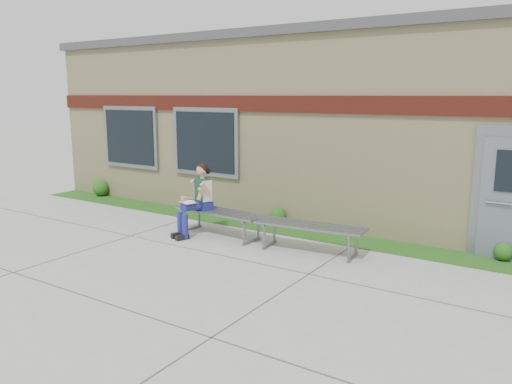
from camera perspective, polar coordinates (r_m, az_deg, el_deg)
The scene contains 9 objects.
ground at distance 8.12m, azimuth -1.97°, elevation -9.08°, with size 80.00×80.00×0.00m, color #9E9E99.
grass_strip at distance 10.25m, azimuth 6.39°, elevation -4.76°, with size 16.00×0.80×0.02m, color #244F15.
school_building at distance 13.01m, azimuth 13.36°, elevation 7.73°, with size 16.20×6.22×4.20m.
bench_left at distance 10.02m, azimuth -4.13°, elevation -2.82°, with size 2.01×0.69×0.51m.
bench_right at distance 8.99m, azimuth 6.14°, elevation -4.45°, with size 2.04×0.75×0.52m.
girl at distance 10.02m, azimuth -6.77°, elevation -0.67°, with size 0.59×0.90×1.45m.
shrub_west at distance 14.52m, azimuth -17.31°, elevation 0.42°, with size 0.43×0.43×0.43m, color #244F15.
shrub_mid at distance 10.85m, azimuth 2.50°, elevation -2.76°, with size 0.36×0.36×0.36m, color #244F15.
shrub_east at distance 9.50m, azimuth 26.45°, elevation -6.11°, with size 0.31×0.31×0.31m, color #244F15.
Camera 1 is at (4.37, -6.24, 2.80)m, focal length 35.00 mm.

